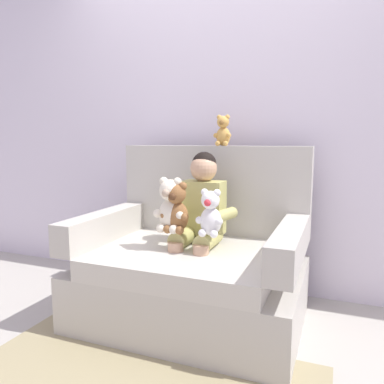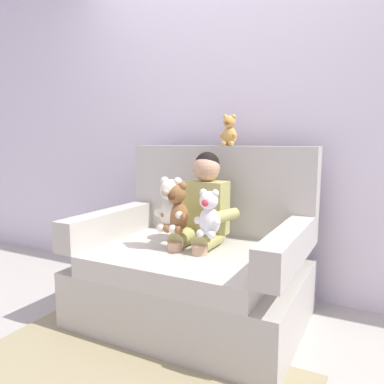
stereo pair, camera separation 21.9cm
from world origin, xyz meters
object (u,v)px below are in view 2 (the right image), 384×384
object	(u,v)px
armchair	(196,266)
plush_brown	(177,209)
seated_child	(202,211)
plush_cream	(171,206)
plush_honey_on_backrest	(229,131)
plush_white	(209,214)

from	to	relation	value
armchair	plush_brown	distance (m)	0.42
seated_child	plush_cream	size ratio (longest dim) A/B	2.52
plush_brown	plush_honey_on_backrest	distance (m)	0.69
plush_cream	plush_white	world-z (taller)	plush_cream
seated_child	plush_white	world-z (taller)	seated_child
armchair	plush_white	xyz separation A→B (m)	(0.15, -0.14, 0.37)
plush_cream	plush_brown	world-z (taller)	plush_cream
plush_brown	plush_white	bearing A→B (deg)	4.45
plush_brown	armchair	bearing A→B (deg)	70.94
plush_cream	plush_white	bearing A→B (deg)	-11.07
plush_cream	plush_white	distance (m)	0.26
plush_brown	plush_white	xyz separation A→B (m)	(0.21, -0.01, -0.01)
armchair	plush_brown	xyz separation A→B (m)	(-0.06, -0.14, 0.39)
plush_brown	plush_white	distance (m)	0.21
plush_cream	armchair	bearing A→B (deg)	43.06
plush_cream	plush_brown	bearing A→B (deg)	-12.80
armchair	plush_cream	size ratio (longest dim) A/B	4.04
plush_white	plush_honey_on_backrest	bearing A→B (deg)	107.55
plush_white	plush_honey_on_backrest	size ratio (longest dim) A/B	1.28
plush_white	armchair	bearing A→B (deg)	144.77
armchair	plush_honey_on_backrest	bearing A→B (deg)	79.12
plush_cream	plush_white	xyz separation A→B (m)	(0.25, -0.01, -0.03)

